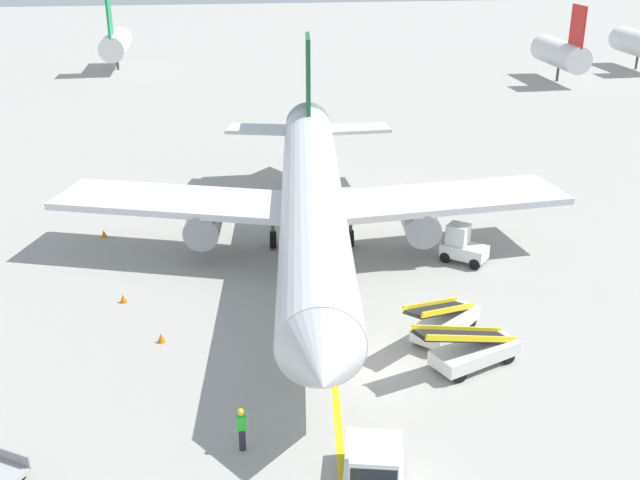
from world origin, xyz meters
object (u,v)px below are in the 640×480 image
object	(u,v)px
safety_cone_wingtip_right	(104,234)
belt_loader_forward_hold	(445,321)
baggage_tug_near_wing	(462,246)
safety_cone_wingtip_left	(161,338)
safety_cone_nose_right	(123,298)
pushback_tug	(374,470)
safety_cone_nose_left	(460,231)
airliner	(312,199)
ground_crew_marshaller	(242,428)
belt_loader_aft_hold	(473,350)

from	to	relation	value
safety_cone_wingtip_right	belt_loader_forward_hold	bearing A→B (deg)	-40.18
baggage_tug_near_wing	safety_cone_wingtip_left	xyz separation A→B (m)	(-15.73, -6.55, -0.71)
safety_cone_nose_right	safety_cone_wingtip_left	xyz separation A→B (m)	(2.04, -4.12, 0.00)
pushback_tug	safety_cone_nose_right	size ratio (longest dim) A/B	8.92
safety_cone_nose_right	safety_cone_nose_left	bearing A→B (deg)	18.11
airliner	belt_loader_forward_hold	size ratio (longest dim) A/B	7.98
safety_cone_nose_right	safety_cone_wingtip_right	world-z (taller)	same
safety_cone_nose_left	safety_cone_wingtip_right	distance (m)	20.96
baggage_tug_near_wing	safety_cone_wingtip_left	distance (m)	17.06
belt_loader_forward_hold	safety_cone_nose_right	xyz separation A→B (m)	(-14.53, 5.30, -0.56)
safety_cone_nose_left	airliner	bearing A→B (deg)	-167.22
safety_cone_nose_right	safety_cone_wingtip_left	bearing A→B (deg)	-63.69
safety_cone_wingtip_right	ground_crew_marshaller	bearing A→B (deg)	-70.73
baggage_tug_near_wing	belt_loader_forward_hold	distance (m)	8.38
ground_crew_marshaller	safety_cone_nose_right	size ratio (longest dim) A/B	3.86
ground_crew_marshaller	pushback_tug	bearing A→B (deg)	-35.27
pushback_tug	safety_cone_nose_left	bearing A→B (deg)	65.72
belt_loader_aft_hold	safety_cone_nose_left	xyz separation A→B (m)	(3.88, 14.02, -0.56)
pushback_tug	safety_cone_nose_left	world-z (taller)	pushback_tug
airliner	pushback_tug	size ratio (longest dim) A/B	9.01
airliner	belt_loader_forward_hold	world-z (taller)	airliner
belt_loader_forward_hold	airliner	bearing A→B (deg)	116.66
baggage_tug_near_wing	belt_loader_aft_hold	size ratio (longest dim) A/B	0.53
airliner	safety_cone_wingtip_right	size ratio (longest dim) A/B	80.32
belt_loader_aft_hold	baggage_tug_near_wing	bearing A→B (deg)	74.87
safety_cone_wingtip_right	pushback_tug	bearing A→B (deg)	-64.35
baggage_tug_near_wing	safety_cone_wingtip_right	distance (m)	20.68
safety_cone_nose_left	safety_cone_wingtip_left	xyz separation A→B (m)	(-16.82, -10.29, 0.00)
pushback_tug	safety_cone_nose_left	xyz separation A→B (m)	(9.51, 21.08, -0.77)
ground_crew_marshaller	belt_loader_aft_hold	bearing A→B (deg)	23.25
belt_loader_aft_hold	safety_cone_wingtip_right	xyz separation A→B (m)	(-16.94, 16.47, -0.56)
safety_cone_nose_left	safety_cone_nose_right	size ratio (longest dim) A/B	1.00
safety_cone_nose_left	safety_cone_nose_right	bearing A→B (deg)	-161.89
pushback_tug	ground_crew_marshaller	size ratio (longest dim) A/B	2.31
ground_crew_marshaller	safety_cone_nose_right	xyz separation A→B (m)	(-5.27, 12.03, -0.69)
belt_loader_forward_hold	safety_cone_nose_left	bearing A→B (deg)	69.30
safety_cone_wingtip_left	safety_cone_nose_right	bearing A→B (deg)	116.31
ground_crew_marshaller	safety_cone_nose_left	world-z (taller)	ground_crew_marshaller
ground_crew_marshaller	safety_cone_nose_right	distance (m)	13.15
safety_cone_nose_left	safety_cone_wingtip_right	xyz separation A→B (m)	(-20.81, 2.45, 0.00)
ground_crew_marshaller	safety_cone_nose_left	distance (m)	22.72
safety_cone_nose_right	belt_loader_forward_hold	bearing A→B (deg)	-20.03
pushback_tug	belt_loader_aft_hold	size ratio (longest dim) A/B	0.77
airliner	safety_cone_nose_left	xyz separation A→B (m)	(9.06, 2.05, -3.20)
pushback_tug	safety_cone_wingtip_right	distance (m)	26.12
safety_cone_wingtip_right	safety_cone_nose_right	bearing A→B (deg)	-77.26
safety_cone_nose_left	safety_cone_nose_right	world-z (taller)	same
ground_crew_marshaller	safety_cone_wingtip_right	xyz separation A→B (m)	(-7.22, 20.65, -0.69)
belt_loader_aft_hold	safety_cone_wingtip_left	world-z (taller)	belt_loader_aft_hold
safety_cone_nose_right	safety_cone_wingtip_left	world-z (taller)	same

